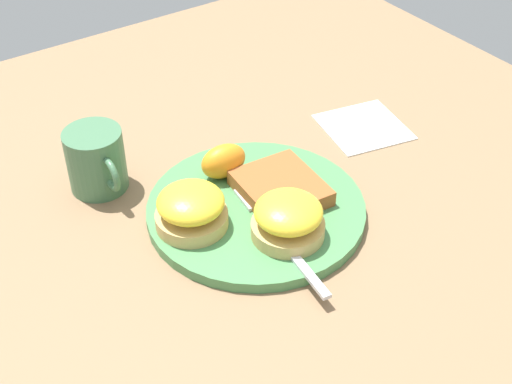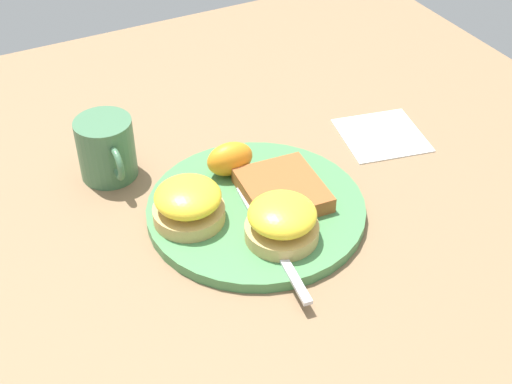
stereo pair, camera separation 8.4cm
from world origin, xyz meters
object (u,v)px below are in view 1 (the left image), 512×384
Objects in this scene: sandwich_benedict_left at (191,209)px; orange_wedge at (227,160)px; sandwich_benedict_right at (289,218)px; cup at (96,160)px; hashbrown_patty at (280,188)px; fork at (274,231)px.

orange_wedge is at bearing 124.40° from sandwich_benedict_left.
cup reaches higher than sandwich_benedict_right.
sandwich_benedict_right is (0.08, 0.08, 0.00)m from sandwich_benedict_left.
sandwich_benedict_right is at bearing 31.12° from cup.
cup reaches higher than hashbrown_patty.
hashbrown_patty is 0.08m from orange_wedge.
fork is at bearing -7.34° from orange_wedge.
fork is 2.02× the size of cup.
hashbrown_patty is 0.07m from fork.
fork is (0.05, -0.05, -0.01)m from hashbrown_patty.
cup is at bearing -132.93° from hashbrown_patty.
fork is at bearing 29.91° from cup.
cup is at bearing -148.88° from sandwich_benedict_right.
cup is at bearing -160.52° from sandwich_benedict_left.
cup is at bearing -121.90° from orange_wedge.
sandwich_benedict_right is 0.42× the size of fork.
hashbrown_patty is 0.23m from cup.
fork is (0.12, -0.02, -0.02)m from orange_wedge.
sandwich_benedict_right reaches higher than hashbrown_patty.
sandwich_benedict_left reaches higher than orange_wedge.
cup is at bearing -150.09° from fork.
fork is (0.07, 0.07, -0.02)m from sandwich_benedict_left.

